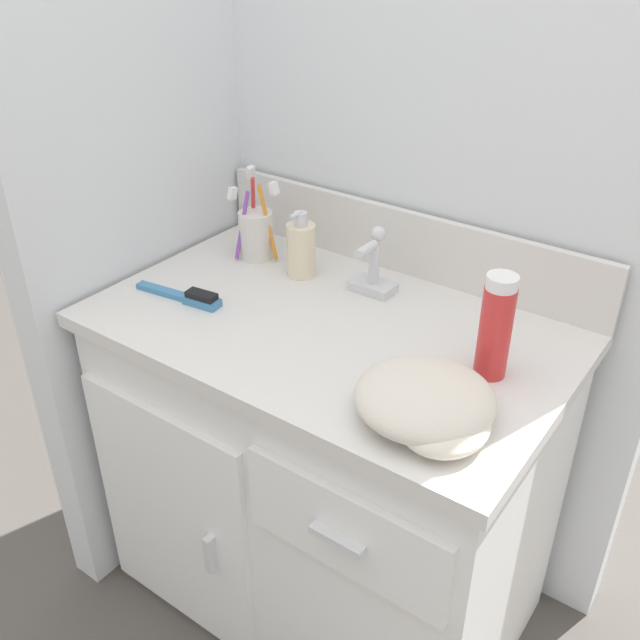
{
  "coord_description": "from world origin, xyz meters",
  "views": [
    {
      "loc": [
        0.66,
        -0.95,
        1.45
      ],
      "look_at": [
        0.0,
        -0.03,
        0.77
      ],
      "focal_mm": 40.0,
      "sensor_mm": 36.0,
      "label": 1
    }
  ],
  "objects_px": {
    "toothbrush_cup": "(256,233)",
    "shaving_cream_can": "(496,327)",
    "hairbrush": "(189,297)",
    "soap_dispenser": "(301,249)",
    "hand_towel": "(429,404)"
  },
  "relations": [
    {
      "from": "toothbrush_cup",
      "to": "shaving_cream_can",
      "type": "distance_m",
      "value": 0.63
    },
    {
      "from": "toothbrush_cup",
      "to": "hairbrush",
      "type": "distance_m",
      "value": 0.24
    },
    {
      "from": "soap_dispenser",
      "to": "hairbrush",
      "type": "bearing_deg",
      "value": -116.33
    },
    {
      "from": "soap_dispenser",
      "to": "hairbrush",
      "type": "distance_m",
      "value": 0.26
    },
    {
      "from": "hairbrush",
      "to": "toothbrush_cup",
      "type": "bearing_deg",
      "value": 88.16
    },
    {
      "from": "soap_dispenser",
      "to": "hand_towel",
      "type": "xyz_separation_m",
      "value": [
        0.46,
        -0.28,
        -0.03
      ]
    },
    {
      "from": "toothbrush_cup",
      "to": "hairbrush",
      "type": "xyz_separation_m",
      "value": [
        0.02,
        -0.24,
        -0.05
      ]
    },
    {
      "from": "hand_towel",
      "to": "toothbrush_cup",
      "type": "bearing_deg",
      "value": 153.53
    },
    {
      "from": "soap_dispenser",
      "to": "hairbrush",
      "type": "height_order",
      "value": "soap_dispenser"
    },
    {
      "from": "toothbrush_cup",
      "to": "shaving_cream_can",
      "type": "bearing_deg",
      "value": -11.05
    },
    {
      "from": "toothbrush_cup",
      "to": "soap_dispenser",
      "type": "bearing_deg",
      "value": -5.33
    },
    {
      "from": "soap_dispenser",
      "to": "hand_towel",
      "type": "bearing_deg",
      "value": -31.66
    },
    {
      "from": "toothbrush_cup",
      "to": "soap_dispenser",
      "type": "height_order",
      "value": "toothbrush_cup"
    },
    {
      "from": "shaving_cream_can",
      "to": "hand_towel",
      "type": "distance_m",
      "value": 0.19
    },
    {
      "from": "shaving_cream_can",
      "to": "hairbrush",
      "type": "bearing_deg",
      "value": -168.76
    }
  ]
}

